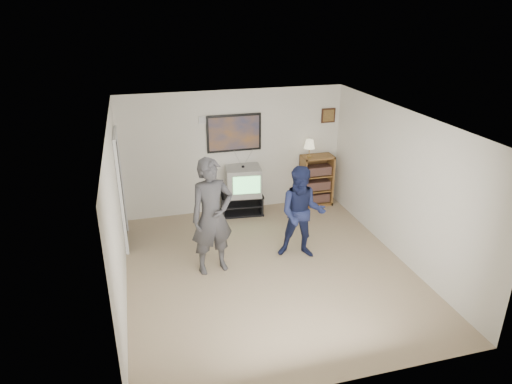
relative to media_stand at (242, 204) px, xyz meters
name	(u,v)px	position (x,y,z in m)	size (l,w,h in m)	color
room_shell	(264,192)	(-0.08, -1.88, 1.04)	(4.51, 5.00, 2.51)	#8A7457
media_stand	(242,204)	(0.00, 0.00, 0.00)	(0.89, 0.55, 0.43)	black
crt_television	(243,181)	(0.04, 0.00, 0.50)	(0.69, 0.58, 0.58)	#989893
bookshelf	(316,180)	(1.65, 0.05, 0.33)	(0.66, 0.38, 1.09)	brown
table_lamp	(309,148)	(1.45, 0.05, 1.06)	(0.23, 0.23, 0.36)	beige
person_tall	(212,217)	(-0.94, -1.96, 0.74)	(0.70, 0.46, 1.90)	#39383C
person_short	(302,213)	(0.58, -1.92, 0.59)	(0.78, 0.61, 1.61)	#181F43
controller_left	(207,202)	(-0.99, -1.79, 0.93)	(0.04, 0.13, 0.04)	white
controller_right	(301,188)	(0.63, -1.65, 0.93)	(0.03, 0.11, 0.03)	white
poster	(234,133)	(-0.08, 0.25, 1.44)	(1.10, 0.03, 0.75)	black
air_vent	(206,120)	(-0.63, 0.25, 1.74)	(0.28, 0.02, 0.14)	white
small_picture	(328,115)	(1.92, 0.25, 1.67)	(0.30, 0.03, 0.30)	black
doorway	(121,191)	(-2.31, -0.63, 0.79)	(0.03, 0.85, 2.00)	black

